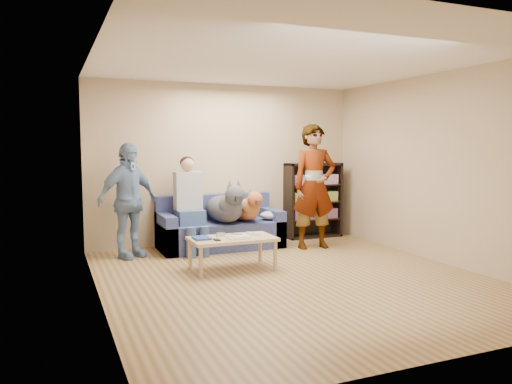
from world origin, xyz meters
name	(u,v)px	position (x,y,z in m)	size (l,w,h in m)	color
ground	(294,278)	(0.00, 0.00, 0.00)	(5.00, 5.00, 0.00)	brown
ceiling	(296,60)	(0.00, 0.00, 2.60)	(5.00, 5.00, 0.00)	white
wall_back	(226,164)	(0.00, 2.50, 1.30)	(4.50, 4.50, 0.00)	tan
wall_front	(451,188)	(0.00, -2.50, 1.30)	(4.50, 4.50, 0.00)	tan
wall_left	(97,176)	(-2.25, 0.00, 1.30)	(5.00, 5.00, 0.00)	tan
wall_right	(442,168)	(2.25, 0.00, 1.30)	(5.00, 5.00, 0.00)	tan
blanket	(272,215)	(0.57, 1.91, 0.50)	(0.40, 0.33, 0.14)	#A4A4A8
person_standing_right	(314,187)	(1.11, 1.51, 0.97)	(0.71, 0.46, 1.94)	gray
person_standing_left	(128,200)	(-1.68, 1.93, 0.83)	(0.97, 0.40, 1.65)	#7A95C3
held_controller	(309,176)	(0.91, 1.31, 1.15)	(0.04, 0.13, 0.03)	silver
notebook_blue	(201,238)	(-0.93, 0.77, 0.43)	(0.20, 0.26, 0.03)	navy
papers	(239,238)	(-0.48, 0.62, 0.43)	(0.26, 0.20, 0.01)	beige
magazine	(240,236)	(-0.45, 0.64, 0.44)	(0.22, 0.17, 0.01)	beige
camera_silver	(221,235)	(-0.65, 0.84, 0.45)	(0.11, 0.06, 0.05)	#A9A9AD
controller_a	(249,233)	(-0.25, 0.82, 0.43)	(0.04, 0.13, 0.03)	white
controller_b	(257,234)	(-0.17, 0.74, 0.43)	(0.09, 0.06, 0.03)	white
headphone_cup_a	(247,236)	(-0.33, 0.70, 0.43)	(0.07, 0.07, 0.02)	white
headphone_cup_b	(245,235)	(-0.33, 0.78, 0.43)	(0.07, 0.07, 0.02)	white
pen_orange	(235,239)	(-0.55, 0.56, 0.42)	(0.01, 0.01, 0.14)	orange
pen_black	(236,234)	(-0.41, 0.90, 0.42)	(0.01, 0.01, 0.14)	black
wallet	(217,240)	(-0.78, 0.60, 0.43)	(0.07, 0.12, 0.01)	black
sofa	(220,230)	(-0.25, 2.10, 0.28)	(1.90, 0.85, 0.82)	#515B93
person_seated	(190,201)	(-0.76, 1.97, 0.77)	(0.40, 0.73, 1.47)	#40548E
dog_gray	(226,207)	(-0.22, 1.88, 0.67)	(0.48, 1.28, 0.69)	#484B51
dog_tan	(246,208)	(0.14, 1.94, 0.62)	(0.39, 1.15, 0.56)	#C3773B
coffee_table	(232,241)	(-0.53, 0.72, 0.37)	(1.10, 0.60, 0.42)	#CEB47E
bookshelf	(313,199)	(1.55, 2.33, 0.68)	(1.00, 0.34, 1.30)	black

